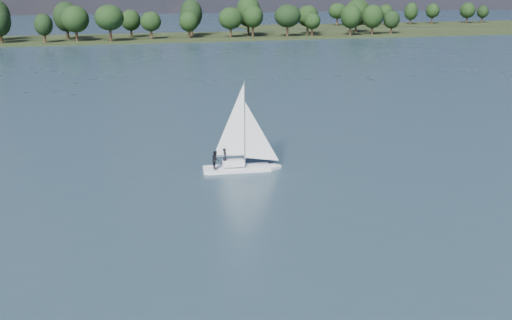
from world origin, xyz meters
The scene contains 5 objects.
ground centered at (0.00, 100.00, 0.00)m, with size 700.00×700.00×0.00m, color #233342.
far_shore centered at (0.00, 212.00, 0.00)m, with size 660.00×40.00×1.50m, color black.
far_shore_back centered at (160.00, 260.00, 0.00)m, with size 220.00×30.00×1.40m, color black.
sailboat centered at (-8.55, 39.57, 2.77)m, with size 7.74×2.93×9.95m.
treeline centered at (-10.60, 208.19, 7.94)m, with size 562.15×73.59×18.07m.
Camera 1 is at (-22.64, -16.08, 18.39)m, focal length 40.00 mm.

